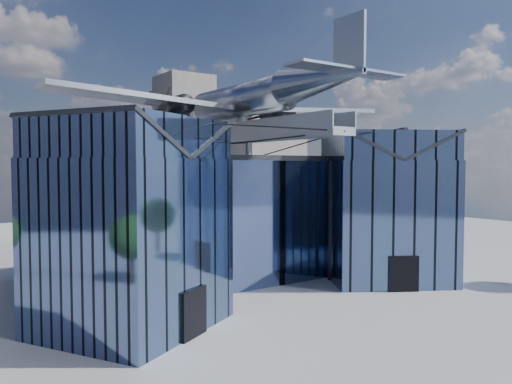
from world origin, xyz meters
TOP-DOWN VIEW (x-y plane):
  - ground_plane at (0.00, 0.00)m, footprint 120.00×120.00m
  - museum at (0.00, 5.82)m, footprint 32.88×24.50m
  - bg_towers at (1.45, 50.49)m, footprint 77.00×24.50m
  - tree_side_e at (19.57, 12.90)m, footprint 3.55×3.55m

SIDE VIEW (x-z plane):
  - ground_plane at x=0.00m, z-range 0.00..0.00m
  - tree_side_e at x=19.57m, z-range 0.94..6.25m
  - museum at x=0.00m, z-range -3.26..14.34m
  - bg_towers at x=1.45m, z-range -2.99..23.01m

